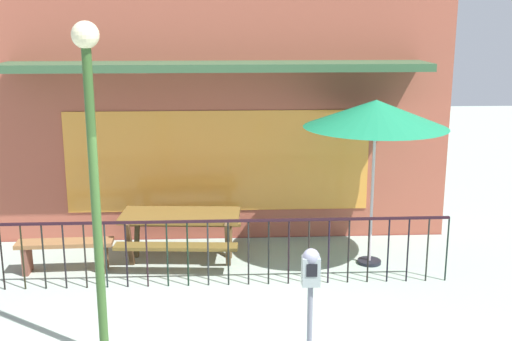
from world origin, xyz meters
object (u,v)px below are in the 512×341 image
patio_bench (65,249)px  street_lamp (92,144)px  patio_umbrella (376,114)px  parking_meter_near (311,280)px  picnic_table_left (181,223)px

patio_bench → street_lamp: 3.37m
patio_umbrella → patio_bench: patio_umbrella is taller
patio_bench → parking_meter_near: parking_meter_near is taller
picnic_table_left → parking_meter_near: 3.78m
patio_bench → street_lamp: (1.00, -2.47, 2.06)m
parking_meter_near → patio_bench: bearing=136.3°
patio_umbrella → patio_bench: 4.98m
patio_bench → parking_meter_near: (3.22, -3.08, 0.77)m
patio_umbrella → street_lamp: 4.40m
picnic_table_left → parking_meter_near: (1.53, -3.42, 0.51)m
picnic_table_left → street_lamp: (-0.68, -2.81, 1.80)m
patio_umbrella → parking_meter_near: patio_umbrella is taller
picnic_table_left → patio_umbrella: (2.89, -0.24, 1.70)m
parking_meter_near → street_lamp: street_lamp is taller
picnic_table_left → parking_meter_near: parking_meter_near is taller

